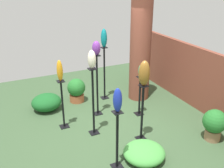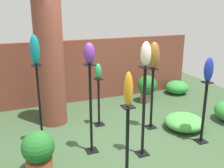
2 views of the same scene
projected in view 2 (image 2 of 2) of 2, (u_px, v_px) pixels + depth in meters
The scene contains 21 objects.
ground_plane at pixel (132, 141), 4.85m from camera, with size 8.00×8.00×0.00m, color #385133.
brick_wall_back at pixel (91, 70), 6.78m from camera, with size 5.60×0.12×1.59m, color brown.
brick_pillar at pixel (50, 60), 5.25m from camera, with size 0.56×0.56×2.72m, color brown.
pedestal_bronze at pixel (152, 101), 5.23m from camera, with size 0.20×0.20×1.25m.
pedestal_cobalt at pixel (204, 115), 4.68m from camera, with size 0.20×0.20×1.15m.
pedestal_violet at pixel (91, 113), 4.32m from camera, with size 0.20×0.20×1.54m.
pedestal_teal at pixel (40, 110), 4.52m from camera, with size 0.20×0.20×1.48m.
pedestal_jade at pixel (99, 104), 5.38m from camera, with size 0.20×0.20×1.01m.
pedestal_ivory at pixel (143, 116), 4.23m from camera, with size 0.20×0.20×1.52m.
pedestal_amber at pixel (127, 148), 3.62m from camera, with size 0.20×0.20×1.15m.
art_vase_bronze at pixel (154, 55), 4.95m from camera, with size 0.22×0.22×0.51m, color brown.
art_vase_cobalt at pixel (209, 70), 4.44m from camera, with size 0.16×0.15×0.43m, color #192D9E.
art_vase_violet at pixel (89, 53), 4.03m from camera, with size 0.18×0.20×0.34m, color #6B2D8C.
art_vase_teal at pixel (35, 50), 4.22m from camera, with size 0.16×0.17×0.49m, color #0F727A.
art_vase_jade at pixel (98, 71), 5.18m from camera, with size 0.13×0.12×0.30m, color #2D9356.
art_vase_ivory at pixel (146, 54), 3.93m from camera, with size 0.16×0.16×0.38m, color beige.
art_vase_amber at pixel (128, 89), 3.37m from camera, with size 0.12×0.13×0.47m, color orange.
potted_plant_near_pillar at pixel (38, 151), 3.88m from camera, with size 0.49×0.49×0.66m.
potted_plant_walkway_edge at pixel (147, 87), 6.73m from camera, with size 0.50×0.50×0.69m.
foliage_bed_west at pixel (184, 122), 5.30m from camera, with size 0.78×0.80×0.30m, color #479942.
foliage_bed_rear at pixel (177, 87), 7.40m from camera, with size 0.64×0.63×0.36m, color #338C38.
Camera 2 is at (-1.93, -3.89, 2.43)m, focal length 42.00 mm.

